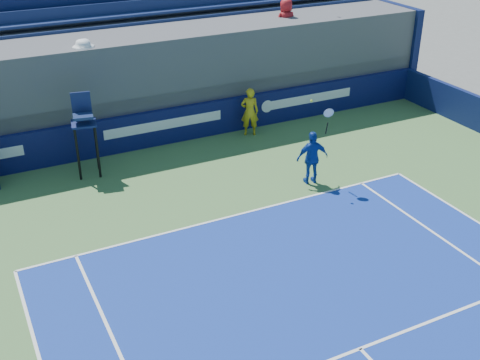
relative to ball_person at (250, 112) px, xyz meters
name	(u,v)px	position (x,y,z in m)	size (l,w,h in m)	color
ball_person	(250,112)	(0.00, 0.00, 0.00)	(0.60, 0.40, 1.65)	gold
back_hoarding	(164,127)	(-2.87, 0.57, -0.24)	(20.40, 0.21, 1.20)	#0C1044
umpire_chair	(84,126)	(-5.62, -0.52, 0.69)	(0.81, 0.81, 2.48)	black
tennis_player	(312,157)	(-0.03, -3.94, -0.03)	(0.98, 0.59, 2.57)	#133BA0
stadium_seating	(141,73)	(-2.86, 2.62, 1.00)	(21.00, 4.05, 4.40)	#505156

